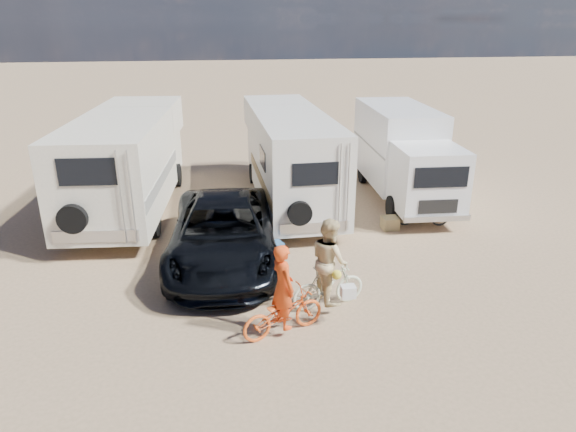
{
  "coord_description": "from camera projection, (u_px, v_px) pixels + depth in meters",
  "views": [
    {
      "loc": [
        -2.0,
        -9.16,
        5.74
      ],
      "look_at": [
        -0.26,
        2.13,
        1.3
      ],
      "focal_mm": 31.75,
      "sensor_mm": 36.0,
      "label": 1
    }
  ],
  "objects": [
    {
      "name": "dark_suv",
      "position": [
        223.0,
        232.0,
        12.64
      ],
      "size": [
        2.95,
        5.78,
        1.56
      ],
      "primitive_type": "imported",
      "rotation": [
        0.0,
        0.0,
        -0.06
      ],
      "color": "black",
      "rests_on": "ground"
    },
    {
      "name": "ground",
      "position": [
        315.0,
        308.0,
        10.8
      ],
      "size": [
        140.0,
        140.0,
        0.0
      ],
      "primitive_type": "plane",
      "color": "tan",
      "rests_on": "ground"
    },
    {
      "name": "bike_parked",
      "position": [
        423.0,
        212.0,
        14.99
      ],
      "size": [
        1.62,
        0.82,
        0.81
      ],
      "primitive_type": "imported",
      "rotation": [
        0.0,
        0.0,
        1.38
      ],
      "color": "black",
      "rests_on": "ground"
    },
    {
      "name": "rider_man",
      "position": [
        283.0,
        295.0,
        9.65
      ],
      "size": [
        0.6,
        0.72,
        1.7
      ],
      "primitive_type": "imported",
      "rotation": [
        0.0,
        0.0,
        1.93
      ],
      "color": "#DC4215",
      "rests_on": "ground"
    },
    {
      "name": "bike_man",
      "position": [
        283.0,
        313.0,
        9.79
      ],
      "size": [
        1.81,
        1.15,
        0.9
      ],
      "primitive_type": "imported",
      "rotation": [
        0.0,
        0.0,
        1.93
      ],
      "color": "#EA581B",
      "rests_on": "ground"
    },
    {
      "name": "rider_woman",
      "position": [
        329.0,
        268.0,
        10.56
      ],
      "size": [
        0.87,
        1.01,
        1.82
      ],
      "primitive_type": "imported",
      "rotation": [
        0.0,
        0.0,
        1.79
      ],
      "color": "#D3BC85",
      "rests_on": "ground"
    },
    {
      "name": "rv_main",
      "position": [
        289.0,
        158.0,
        16.55
      ],
      "size": [
        2.31,
        7.7,
        2.99
      ],
      "primitive_type": null,
      "rotation": [
        0.0,
        0.0,
        0.02
      ],
      "color": "silver",
      "rests_on": "ground"
    },
    {
      "name": "rv_left",
      "position": [
        128.0,
        163.0,
        15.92
      ],
      "size": [
        3.13,
        8.0,
        3.02
      ],
      "primitive_type": null,
      "rotation": [
        0.0,
        0.0,
        -0.08
      ],
      "color": "beige",
      "rests_on": "ground"
    },
    {
      "name": "crate",
      "position": [
        390.0,
        223.0,
        14.82
      ],
      "size": [
        0.45,
        0.45,
        0.36
      ],
      "primitive_type": "cube",
      "rotation": [
        0.0,
        0.0,
        0.0
      ],
      "color": "olive",
      "rests_on": "ground"
    },
    {
      "name": "cooler",
      "position": [
        273.0,
        250.0,
        13.04
      ],
      "size": [
        0.59,
        0.51,
        0.4
      ],
      "primitive_type": "cube",
      "rotation": [
        0.0,
        0.0,
        0.33
      ],
      "color": "#326192",
      "rests_on": "ground"
    },
    {
      "name": "bike_woman",
      "position": [
        329.0,
        286.0,
        10.71
      ],
      "size": [
        1.69,
        0.81,
        0.98
      ],
      "primitive_type": "imported",
      "rotation": [
        0.0,
        0.0,
        1.79
      ],
      "color": "beige",
      "rests_on": "ground"
    },
    {
      "name": "box_truck",
      "position": [
        405.0,
        156.0,
        16.9
      ],
      "size": [
        2.37,
        6.44,
        2.96
      ],
      "primitive_type": null,
      "rotation": [
        0.0,
        0.0,
        -0.05
      ],
      "color": "white",
      "rests_on": "ground"
    }
  ]
}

